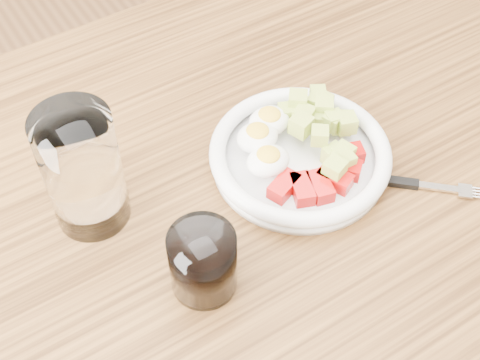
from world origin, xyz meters
TOP-DOWN VIEW (x-y plane):
  - dining_table at (0.00, 0.00)m, footprint 1.50×0.90m
  - bowl at (0.09, 0.01)m, footprint 0.24×0.24m
  - fork at (0.18, -0.09)m, footprint 0.16×0.15m
  - water_glass at (-0.18, 0.08)m, footprint 0.09×0.09m
  - coffee_glass at (-0.12, -0.08)m, footprint 0.08×0.08m

SIDE VIEW (x-z plane):
  - dining_table at x=0.00m, z-range 0.28..1.05m
  - fork at x=0.18m, z-range 0.77..0.78m
  - bowl at x=0.09m, z-range 0.76..0.82m
  - coffee_glass at x=-0.12m, z-range 0.77..0.86m
  - water_glass at x=-0.18m, z-range 0.77..0.94m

